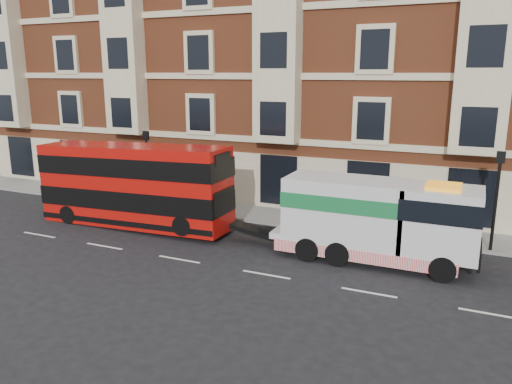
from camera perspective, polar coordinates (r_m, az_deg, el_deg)
ground at (r=21.51m, az=-8.76°, el=-7.63°), size 120.00×120.00×0.00m
sidewalk at (r=27.73m, az=-0.38°, el=-2.44°), size 90.00×3.00×0.15m
victorian_terrace at (r=33.56m, az=5.99°, el=17.49°), size 45.00×12.00×20.40m
lamp_post_west at (r=29.05m, az=-12.32°, el=3.24°), size 0.35×0.15×4.35m
lamp_post_east at (r=23.52m, az=25.80°, el=-0.18°), size 0.35×0.15×4.35m
double_decker_bus at (r=25.92m, az=-13.82°, el=0.89°), size 10.31×2.37×4.17m
tow_truck at (r=21.06m, az=13.23°, el=-3.06°), size 8.25×2.44×3.44m
pedestrian at (r=30.90m, az=-15.75°, el=0.53°), size 0.75×0.61×1.76m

